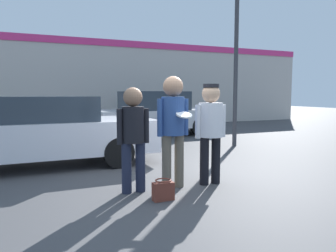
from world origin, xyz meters
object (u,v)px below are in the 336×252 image
at_px(street_lamp, 245,26).
at_px(handbag, 163,190).
at_px(person_middle_with_frisbee, 173,121).
at_px(person_right, 211,124).
at_px(parked_car_near, 37,131).
at_px(person_left, 133,131).
at_px(parked_car_far, 155,113).

distance_m(street_lamp, handbag, 6.37).
distance_m(person_middle_with_frisbee, person_right, 0.66).
relative_size(street_lamp, handbag, 18.27).
bearing_deg(parked_car_near, person_left, -63.60).
xyz_separation_m(person_left, handbag, (0.26, -0.53, -0.79)).
xyz_separation_m(person_middle_with_frisbee, handbag, (-0.39, -0.52, -0.93)).
height_order(person_right, street_lamp, street_lamp).
height_order(parked_car_near, handbag, parked_car_near).
bearing_deg(handbag, person_right, 24.14).
bearing_deg(parked_car_far, street_lamp, -66.58).
bearing_deg(person_left, street_lamp, 35.70).
bearing_deg(parked_car_near, street_lamp, 5.76).
height_order(parked_car_far, street_lamp, street_lamp).
relative_size(person_middle_with_frisbee, parked_car_far, 0.41).
height_order(person_left, handbag, person_left).
height_order(person_right, handbag, person_right).
xyz_separation_m(person_right, parked_car_near, (-2.58, 2.62, -0.27)).
bearing_deg(person_left, person_middle_with_frisbee, -0.95).
xyz_separation_m(person_left, parked_car_far, (2.90, 6.43, -0.15)).
height_order(person_right, parked_car_near, person_right).
relative_size(person_right, parked_car_far, 0.38).
bearing_deg(person_right, handbag, -155.86).
relative_size(person_right, parked_car_near, 0.35).
bearing_deg(parked_car_far, person_right, -103.75).
height_order(person_middle_with_frisbee, person_right, person_middle_with_frisbee).
bearing_deg(person_middle_with_frisbee, street_lamp, 40.36).
xyz_separation_m(street_lamp, handbag, (-4.07, -3.65, -3.27)).
bearing_deg(person_right, person_left, 177.20).
bearing_deg(handbag, person_middle_with_frisbee, 53.11).
distance_m(person_left, parked_car_near, 2.86).
distance_m(person_left, person_right, 1.32).
xyz_separation_m(parked_car_far, street_lamp, (1.44, -3.31, 2.62)).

